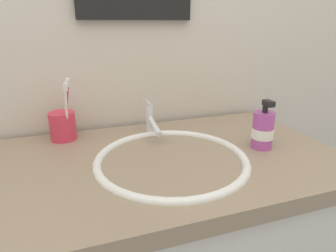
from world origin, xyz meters
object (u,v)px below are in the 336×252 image
object	(u,v)px
faucet	(151,121)
toothbrush_white	(66,109)
toothbrush_cup	(63,126)
soap_dispenser	(263,130)
toothbrush_red	(67,106)

from	to	relation	value
faucet	toothbrush_white	world-z (taller)	toothbrush_white
toothbrush_cup	toothbrush_white	xyz separation A→B (m)	(0.02, -0.04, 0.07)
toothbrush_white	toothbrush_cup	bearing A→B (deg)	116.00
faucet	toothbrush_cup	size ratio (longest dim) A/B	1.69
toothbrush_white	faucet	bearing A→B (deg)	-4.36
faucet	soap_dispenser	bearing A→B (deg)	-35.93
toothbrush_cup	toothbrush_white	bearing A→B (deg)	-64.00
faucet	toothbrush_white	distance (m)	0.27
faucet	toothbrush_red	xyz separation A→B (m)	(-0.26, 0.03, 0.07)
faucet	soap_dispenser	world-z (taller)	soap_dispenser
toothbrush_cup	toothbrush_white	world-z (taller)	toothbrush_white
toothbrush_red	toothbrush_cup	bearing A→B (deg)	124.02
faucet	soap_dispenser	distance (m)	0.35
toothbrush_white	toothbrush_red	size ratio (longest dim) A/B	0.93
faucet	toothbrush_white	size ratio (longest dim) A/B	0.82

